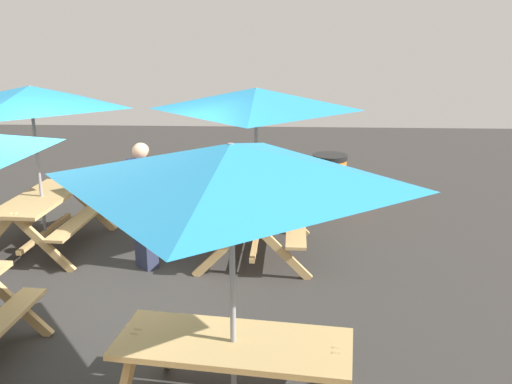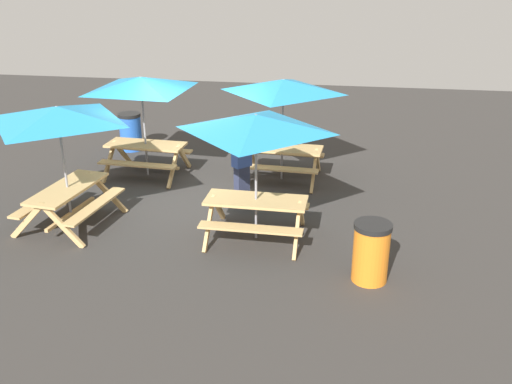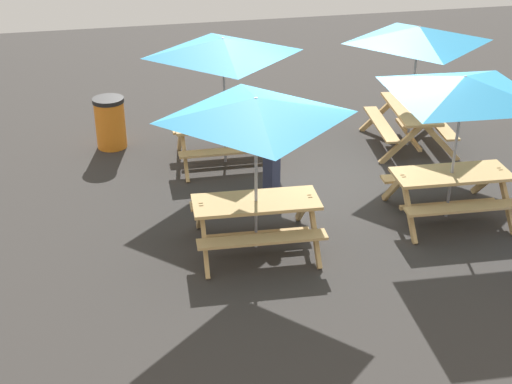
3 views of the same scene
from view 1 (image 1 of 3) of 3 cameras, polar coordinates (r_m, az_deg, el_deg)
ground_plane at (r=6.75m, az=-14.78°, el=-11.35°), size 24.00×24.00×0.00m
picnic_table_0 at (r=7.48m, az=-0.00°, el=8.02°), size 2.04×2.04×2.34m
picnic_table_1 at (r=8.30m, az=-21.50°, el=7.72°), size 2.12×2.12×2.34m
picnic_table_3 at (r=4.00m, az=-2.49°, el=0.52°), size 2.23×2.23×2.34m
trash_bin_orange at (r=9.77m, az=7.32°, el=0.93°), size 0.59×0.59×0.98m
person_standing at (r=7.43m, az=-11.16°, el=-1.09°), size 0.41×0.41×1.67m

